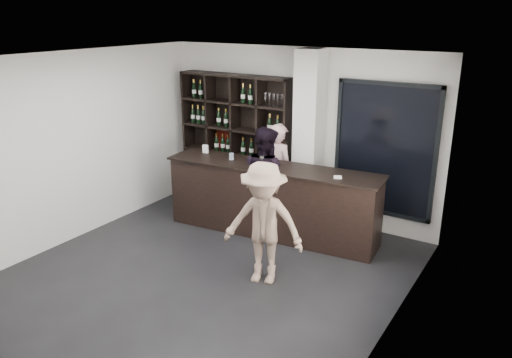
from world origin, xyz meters
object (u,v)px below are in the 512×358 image
Objects in this scene: wine_shelf at (236,141)px; taster_pink at (279,172)px; tasting_counter at (272,200)px; taster_black at (265,179)px; customer at (263,224)px.

taster_pink is at bearing -10.07° from wine_shelf.
taster_black is (-0.19, 0.10, 0.29)m from tasting_counter.
tasting_counter is 2.11× the size of customer.
customer is (1.90, -2.17, -0.37)m from wine_shelf.
taster_pink reaches higher than customer.
tasting_counter is 2.01× the size of taster_black.
wine_shelf is 0.69× the size of tasting_counter.
wine_shelf is at bearing 118.36° from customer.
taster_black is 1.68m from customer.
taster_pink is at bearing -68.94° from taster_black.
tasting_counter is at bearing 103.29° from customer.
taster_pink is (1.00, -0.18, -0.36)m from wine_shelf.
taster_black is at bearing 146.33° from tasting_counter.
tasting_counter is at bearing 167.45° from taster_black.
customer is (0.85, -1.45, -0.04)m from taster_black.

